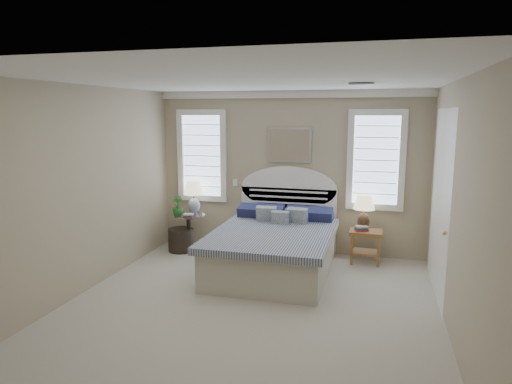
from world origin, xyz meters
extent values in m
cube|color=#BFB5A3|center=(0.00, 0.00, 0.00)|extent=(4.50, 5.00, 0.01)
cube|color=white|center=(0.00, 0.00, 2.70)|extent=(4.50, 5.00, 0.01)
cube|color=tan|center=(0.00, 2.50, 1.35)|extent=(4.50, 0.02, 2.70)
cube|color=tan|center=(-2.25, 0.00, 1.35)|extent=(0.02, 5.00, 2.70)
cube|color=tan|center=(2.25, 0.00, 1.35)|extent=(0.02, 5.00, 2.70)
cube|color=white|center=(0.00, 2.46, 2.64)|extent=(4.50, 0.08, 0.12)
cube|color=#B2B2B2|center=(1.20, 0.80, 2.68)|extent=(0.30, 0.20, 0.02)
cube|color=white|center=(-0.95, 2.48, 1.15)|extent=(0.08, 0.01, 0.12)
cube|color=#C9DFFF|center=(-1.55, 2.48, 1.60)|extent=(0.90, 0.06, 1.60)
cube|color=#C9DFFF|center=(1.40, 2.48, 1.60)|extent=(0.90, 0.06, 1.60)
cube|color=silver|center=(0.00, 2.46, 1.82)|extent=(0.74, 0.04, 0.58)
cube|color=white|center=(2.23, 1.20, 1.20)|extent=(0.02, 1.80, 2.40)
cube|color=beige|center=(0.00, 1.33, 0.28)|extent=(1.60, 2.10, 0.55)
cube|color=navy|center=(0.00, 1.28, 0.59)|extent=(1.72, 2.15, 0.10)
cube|color=white|center=(0.00, 2.44, 0.55)|extent=(1.62, 0.08, 1.10)
cube|color=#202350|center=(-0.40, 2.16, 0.73)|extent=(0.75, 0.31, 0.23)
cube|color=#202350|center=(0.40, 2.16, 0.73)|extent=(0.75, 0.31, 0.23)
cube|color=#38517E|center=(-0.25, 1.93, 0.71)|extent=(0.33, 0.20, 0.34)
cube|color=#38517E|center=(0.25, 1.93, 0.71)|extent=(0.33, 0.20, 0.34)
cube|color=#38517E|center=(0.00, 1.83, 0.69)|extent=(0.28, 0.14, 0.29)
cylinder|color=black|center=(-1.65, 2.05, 0.01)|extent=(0.32, 0.32, 0.03)
cylinder|color=black|center=(-1.65, 2.05, 0.30)|extent=(0.08, 0.08, 0.60)
cylinder|color=silver|center=(-1.65, 2.05, 0.62)|extent=(0.56, 0.56, 0.02)
cube|color=#8F5C2F|center=(1.30, 2.15, 0.50)|extent=(0.50, 0.40, 0.06)
cube|color=#8F5C2F|center=(1.30, 2.15, 0.18)|extent=(0.44, 0.34, 0.03)
cube|color=#8F5C2F|center=(1.10, 2.00, 0.23)|extent=(0.04, 0.04, 0.47)
cube|color=#8F5C2F|center=(1.10, 2.30, 0.23)|extent=(0.04, 0.04, 0.47)
cube|color=#8F5C2F|center=(1.50, 2.00, 0.23)|extent=(0.04, 0.04, 0.47)
cube|color=#8F5C2F|center=(1.50, 2.30, 0.23)|extent=(0.04, 0.04, 0.47)
cylinder|color=black|center=(-1.77, 1.98, 0.20)|extent=(0.46, 0.46, 0.39)
cylinder|color=white|center=(-1.61, 2.20, 0.64)|extent=(0.14, 0.14, 0.03)
ellipsoid|color=white|center=(-1.61, 2.20, 0.76)|extent=(0.26, 0.26, 0.27)
cylinder|color=gold|center=(-1.61, 2.20, 0.92)|extent=(0.03, 0.03, 0.10)
cylinder|color=black|center=(1.25, 2.24, 0.54)|extent=(0.12, 0.12, 0.03)
ellipsoid|color=black|center=(1.25, 2.24, 0.65)|extent=(0.23, 0.23, 0.26)
cylinder|color=gold|center=(1.25, 2.24, 0.81)|extent=(0.03, 0.03, 0.09)
imported|color=#2E692A|center=(-1.79, 1.92, 0.80)|extent=(0.19, 0.19, 0.33)
cube|color=maroon|center=(-1.55, 1.83, 0.64)|extent=(0.18, 0.13, 0.02)
cube|color=navy|center=(-1.55, 1.83, 0.66)|extent=(0.17, 0.13, 0.02)
cube|color=beige|center=(-1.55, 1.83, 0.69)|extent=(0.16, 0.12, 0.02)
cube|color=maroon|center=(1.23, 2.11, 0.54)|extent=(0.23, 0.19, 0.03)
cube|color=navy|center=(1.23, 2.11, 0.57)|extent=(0.21, 0.18, 0.03)
cube|color=beige|center=(1.23, 2.11, 0.60)|extent=(0.20, 0.17, 0.03)
camera|label=1|loc=(1.45, -4.97, 2.34)|focal=32.00mm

